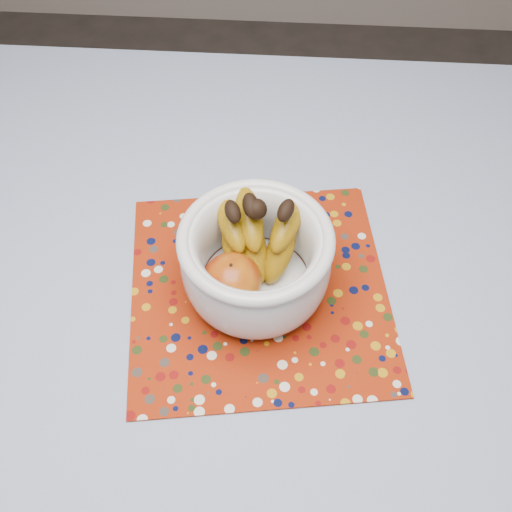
% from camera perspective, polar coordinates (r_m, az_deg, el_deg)
% --- Properties ---
extents(table, '(1.20, 1.20, 0.75)m').
position_cam_1_polar(table, '(1.02, -3.90, -7.56)').
color(table, brown).
rests_on(table, ground).
extents(tablecloth, '(1.32, 1.32, 0.01)m').
position_cam_1_polar(tablecloth, '(0.95, -4.17, -5.17)').
color(tablecloth, slate).
rests_on(tablecloth, table).
extents(placemat, '(0.46, 0.46, 0.00)m').
position_cam_1_polar(placemat, '(0.96, 0.30, -3.19)').
color(placemat, maroon).
rests_on(placemat, tablecloth).
extents(fruit_bowl, '(0.23, 0.23, 0.17)m').
position_cam_1_polar(fruit_bowl, '(0.89, -0.07, 0.21)').
color(fruit_bowl, silver).
rests_on(fruit_bowl, placemat).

